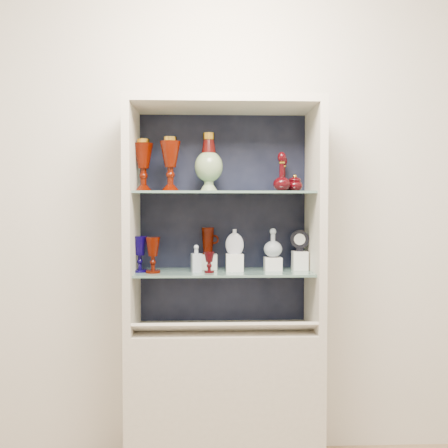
{
  "coord_description": "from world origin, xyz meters",
  "views": [
    {
      "loc": [
        -0.09,
        -1.08,
        1.39
      ],
      "look_at": [
        0.0,
        1.53,
        1.3
      ],
      "focal_mm": 40.0,
      "sensor_mm": 36.0,
      "label": 1
    }
  ],
  "objects_px": {
    "enamel_urn": "(209,162)",
    "ruby_goblet_small": "(209,262)",
    "pedestal_lamp_right": "(170,164)",
    "ruby_pitcher": "(208,241)",
    "flat_flask": "(235,241)",
    "ruby_goblet_tall": "(153,255)",
    "cobalt_goblet": "(140,254)",
    "lidded_bowl": "(295,183)",
    "clear_square_bottle": "(196,258)",
    "cameo_medallion": "(300,240)",
    "ruby_decanter_b": "(283,173)",
    "pedestal_lamp_left": "(143,165)",
    "clear_round_decanter": "(273,244)",
    "ruby_decanter_a": "(282,169)"
  },
  "relations": [
    {
      "from": "ruby_pitcher",
      "to": "enamel_urn",
      "type": "bearing_deg",
      "value": -80.17
    },
    {
      "from": "enamel_urn",
      "to": "ruby_goblet_small",
      "type": "xyz_separation_m",
      "value": [
        0.0,
        -0.06,
        -0.52
      ]
    },
    {
      "from": "enamel_urn",
      "to": "ruby_goblet_tall",
      "type": "height_order",
      "value": "enamel_urn"
    },
    {
      "from": "ruby_goblet_tall",
      "to": "flat_flask",
      "type": "distance_m",
      "value": 0.43
    },
    {
      "from": "lidded_bowl",
      "to": "ruby_pitcher",
      "type": "xyz_separation_m",
      "value": [
        -0.46,
        0.09,
        -0.31
      ]
    },
    {
      "from": "flat_flask",
      "to": "ruby_goblet_tall",
      "type": "bearing_deg",
      "value": -158.27
    },
    {
      "from": "ruby_decanter_b",
      "to": "flat_flask",
      "type": "distance_m",
      "value": 0.46
    },
    {
      "from": "ruby_decanter_b",
      "to": "ruby_pitcher",
      "type": "distance_m",
      "value": 0.55
    },
    {
      "from": "clear_square_bottle",
      "to": "cameo_medallion",
      "type": "distance_m",
      "value": 0.57
    },
    {
      "from": "ruby_goblet_small",
      "to": "pedestal_lamp_right",
      "type": "bearing_deg",
      "value": 178.31
    },
    {
      "from": "pedestal_lamp_left",
      "to": "ruby_goblet_tall",
      "type": "relative_size",
      "value": 1.48
    },
    {
      "from": "ruby_goblet_small",
      "to": "flat_flask",
      "type": "height_order",
      "value": "flat_flask"
    },
    {
      "from": "pedestal_lamp_right",
      "to": "clear_round_decanter",
      "type": "height_order",
      "value": "pedestal_lamp_right"
    },
    {
      "from": "lidded_bowl",
      "to": "clear_round_decanter",
      "type": "xyz_separation_m",
      "value": [
        -0.11,
        0.01,
        -0.32
      ]
    },
    {
      "from": "pedestal_lamp_left",
      "to": "ruby_goblet_tall",
      "type": "distance_m",
      "value": 0.47
    },
    {
      "from": "ruby_decanter_b",
      "to": "clear_square_bottle",
      "type": "bearing_deg",
      "value": -166.29
    },
    {
      "from": "ruby_decanter_b",
      "to": "ruby_goblet_small",
      "type": "bearing_deg",
      "value": -160.62
    },
    {
      "from": "ruby_goblet_small",
      "to": "pedestal_lamp_left",
      "type": "bearing_deg",
      "value": 169.43
    },
    {
      "from": "ruby_goblet_tall",
      "to": "clear_square_bottle",
      "type": "bearing_deg",
      "value": 7.03
    },
    {
      "from": "enamel_urn",
      "to": "clear_round_decanter",
      "type": "distance_m",
      "value": 0.55
    },
    {
      "from": "lidded_bowl",
      "to": "cameo_medallion",
      "type": "xyz_separation_m",
      "value": [
        0.04,
        0.03,
        -0.31
      ]
    },
    {
      "from": "pedestal_lamp_right",
      "to": "clear_square_bottle",
      "type": "relative_size",
      "value": 1.95
    },
    {
      "from": "pedestal_lamp_left",
      "to": "lidded_bowl",
      "type": "xyz_separation_m",
      "value": [
        0.8,
        0.0,
        -0.09
      ]
    },
    {
      "from": "enamel_urn",
      "to": "lidded_bowl",
      "type": "xyz_separation_m",
      "value": [
        0.46,
        0.01,
        -0.11
      ]
    },
    {
      "from": "ruby_decanter_b",
      "to": "lidded_bowl",
      "type": "bearing_deg",
      "value": -57.37
    },
    {
      "from": "ruby_goblet_tall",
      "to": "cameo_medallion",
      "type": "height_order",
      "value": "cameo_medallion"
    },
    {
      "from": "ruby_decanter_b",
      "to": "cameo_medallion",
      "type": "height_order",
      "value": "ruby_decanter_b"
    },
    {
      "from": "clear_square_bottle",
      "to": "cameo_medallion",
      "type": "height_order",
      "value": "cameo_medallion"
    },
    {
      "from": "ruby_decanter_a",
      "to": "cameo_medallion",
      "type": "bearing_deg",
      "value": 36.39
    },
    {
      "from": "ruby_decanter_b",
      "to": "cobalt_goblet",
      "type": "relative_size",
      "value": 1.1
    },
    {
      "from": "ruby_goblet_tall",
      "to": "pedestal_lamp_right",
      "type": "bearing_deg",
      "value": 3.75
    },
    {
      "from": "pedestal_lamp_right",
      "to": "ruby_pitcher",
      "type": "xyz_separation_m",
      "value": [
        0.19,
        0.15,
        -0.4
      ]
    },
    {
      "from": "ruby_decanter_b",
      "to": "ruby_goblet_tall",
      "type": "bearing_deg",
      "value": -168.4
    },
    {
      "from": "ruby_goblet_tall",
      "to": "clear_round_decanter",
      "type": "relative_size",
      "value": 1.25
    },
    {
      "from": "lidded_bowl",
      "to": "cobalt_goblet",
      "type": "distance_m",
      "value": 0.9
    },
    {
      "from": "flat_flask",
      "to": "clear_round_decanter",
      "type": "distance_m",
      "value": 0.21
    },
    {
      "from": "ruby_goblet_small",
      "to": "ruby_pitcher",
      "type": "distance_m",
      "value": 0.18
    },
    {
      "from": "lidded_bowl",
      "to": "ruby_pitcher",
      "type": "distance_m",
      "value": 0.56
    },
    {
      "from": "pedestal_lamp_right",
      "to": "clear_round_decanter",
      "type": "bearing_deg",
      "value": 7.6
    },
    {
      "from": "pedestal_lamp_right",
      "to": "cobalt_goblet",
      "type": "bearing_deg",
      "value": 168.27
    },
    {
      "from": "ruby_goblet_small",
      "to": "enamel_urn",
      "type": "bearing_deg",
      "value": 91.52
    },
    {
      "from": "ruby_decanter_b",
      "to": "cobalt_goblet",
      "type": "distance_m",
      "value": 0.89
    },
    {
      "from": "clear_square_bottle",
      "to": "flat_flask",
      "type": "bearing_deg",
      "value": 9.91
    },
    {
      "from": "clear_round_decanter",
      "to": "ruby_goblet_tall",
      "type": "bearing_deg",
      "value": -172.96
    },
    {
      "from": "pedestal_lamp_left",
      "to": "ruby_goblet_small",
      "type": "bearing_deg",
      "value": -10.57
    },
    {
      "from": "ruby_decanter_b",
      "to": "ruby_goblet_small",
      "type": "relative_size",
      "value": 1.93
    },
    {
      "from": "ruby_decanter_a",
      "to": "flat_flask",
      "type": "height_order",
      "value": "ruby_decanter_a"
    },
    {
      "from": "pedestal_lamp_left",
      "to": "ruby_decanter_b",
      "type": "xyz_separation_m",
      "value": [
        0.75,
        0.08,
        -0.03
      ]
    },
    {
      "from": "clear_square_bottle",
      "to": "enamel_urn",
      "type": "bearing_deg",
      "value": 23.34
    },
    {
      "from": "enamel_urn",
      "to": "ruby_goblet_small",
      "type": "height_order",
      "value": "enamel_urn"
    }
  ]
}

